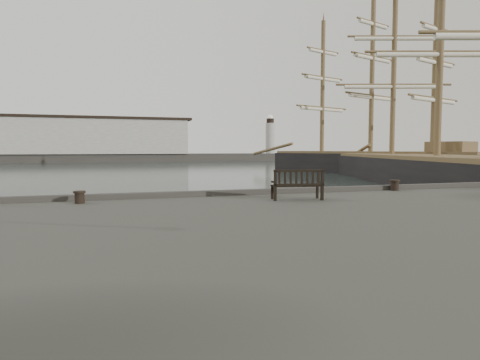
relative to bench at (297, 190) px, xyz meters
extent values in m
plane|color=black|center=(-1.10, 2.05, -1.85)|extent=(400.00, 400.00, 0.00)
cube|color=#383530|center=(-1.10, 94.05, -0.85)|extent=(140.00, 8.00, 2.00)
cube|color=#B3B0A6|center=(-9.10, 94.05, 4.15)|extent=(46.00, 9.00, 8.00)
cube|color=black|center=(-9.10, 94.05, 8.45)|extent=(48.00, 9.50, 0.60)
cylinder|color=#B3B0A6|center=(36.90, 94.05, 4.15)|extent=(2.40, 2.40, 8.00)
sphere|color=silver|center=(36.90, 94.05, 9.55)|extent=(1.61, 1.61, 1.61)
cube|color=black|center=(0.00, 0.03, 0.15)|extent=(1.66, 0.81, 0.04)
cube|color=black|center=(-0.03, -0.20, 0.38)|extent=(1.58, 0.33, 0.48)
cube|color=black|center=(0.00, 0.03, -0.07)|extent=(1.55, 0.71, 0.44)
cylinder|color=black|center=(-6.41, 1.11, -0.11)|extent=(0.45, 0.45, 0.36)
cylinder|color=black|center=(4.82, 1.55, -0.09)|extent=(0.43, 0.43, 0.41)
cube|color=black|center=(20.79, 16.79, -1.47)|extent=(19.36, 39.05, 3.86)
cube|color=brown|center=(20.79, 16.79, 0.61)|extent=(18.75, 38.20, 0.30)
cylinder|color=brown|center=(20.79, 16.79, 13.00)|extent=(0.54, 0.54, 25.07)
cylinder|color=brown|center=(24.16, 27.05, 11.49)|extent=(0.54, 0.54, 22.06)
cube|color=black|center=(27.17, 35.26, -1.43)|extent=(15.75, 30.18, 4.25)
cube|color=brown|center=(27.17, 35.26, 0.85)|extent=(15.26, 29.51, 0.30)
cylinder|color=brown|center=(29.90, 27.40, 9.72)|extent=(0.59, 0.59, 18.05)
cylinder|color=brown|center=(27.17, 35.26, 11.31)|extent=(0.59, 0.59, 21.24)
cylinder|color=brown|center=(24.45, 43.13, 10.04)|extent=(0.59, 0.59, 18.69)
camera|label=1|loc=(-5.76, -12.06, 1.29)|focal=32.00mm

